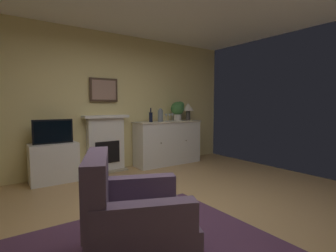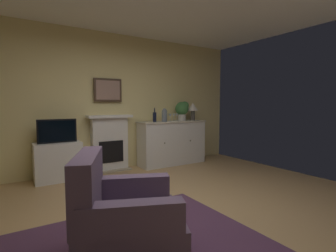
# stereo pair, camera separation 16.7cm
# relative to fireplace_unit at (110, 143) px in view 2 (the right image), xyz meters

# --- Properties ---
(ground_plane) EXTENTS (6.12, 5.12, 0.10)m
(ground_plane) POSITION_rel_fireplace_unit_xyz_m (-0.04, -2.40, -0.60)
(ground_plane) COLOR tan
(ground_plane) RESTS_ON ground
(wall_rear) EXTENTS (6.12, 0.06, 2.70)m
(wall_rear) POSITION_rel_fireplace_unit_xyz_m (-0.04, 0.13, 0.80)
(wall_rear) COLOR #EAD68C
(wall_rear) RESTS_ON ground_plane
(area_rug) EXTENTS (2.48, 1.83, 0.02)m
(area_rug) POSITION_rel_fireplace_unit_xyz_m (-0.81, -2.79, -0.54)
(area_rug) COLOR #4C2D47
(area_rug) RESTS_ON ground_plane
(fireplace_unit) EXTENTS (0.87, 0.30, 1.10)m
(fireplace_unit) POSITION_rel_fireplace_unit_xyz_m (0.00, 0.00, 0.00)
(fireplace_unit) COLOR white
(fireplace_unit) RESTS_ON ground_plane
(framed_picture) EXTENTS (0.55, 0.04, 0.45)m
(framed_picture) POSITION_rel_fireplace_unit_xyz_m (0.00, 0.05, 1.04)
(framed_picture) COLOR #473323
(sideboard_cabinet) EXTENTS (1.52, 0.49, 0.94)m
(sideboard_cabinet) POSITION_rel_fireplace_unit_xyz_m (1.35, -0.18, -0.07)
(sideboard_cabinet) COLOR white
(sideboard_cabinet) RESTS_ON ground_plane
(table_lamp) EXTENTS (0.26, 0.26, 0.40)m
(table_lamp) POSITION_rel_fireplace_unit_xyz_m (1.91, -0.18, 0.68)
(table_lamp) COLOR #4C4742
(table_lamp) RESTS_ON sideboard_cabinet
(wine_bottle) EXTENTS (0.08, 0.08, 0.29)m
(wine_bottle) POSITION_rel_fireplace_unit_xyz_m (0.90, -0.20, 0.50)
(wine_bottle) COLOR black
(wine_bottle) RESTS_ON sideboard_cabinet
(wine_glass_left) EXTENTS (0.07, 0.07, 0.16)m
(wine_glass_left) POSITION_rel_fireplace_unit_xyz_m (1.27, -0.22, 0.52)
(wine_glass_left) COLOR silver
(wine_glass_left) RESTS_ON sideboard_cabinet
(wine_glass_center) EXTENTS (0.07, 0.07, 0.16)m
(wine_glass_center) POSITION_rel_fireplace_unit_xyz_m (1.38, -0.20, 0.52)
(wine_glass_center) COLOR silver
(wine_glass_center) RESTS_ON sideboard_cabinet
(wine_glass_right) EXTENTS (0.07, 0.07, 0.16)m
(wine_glass_right) POSITION_rel_fireplace_unit_xyz_m (1.49, -0.14, 0.52)
(wine_glass_right) COLOR silver
(wine_glass_right) RESTS_ON sideboard_cabinet
(vase_decorative) EXTENTS (0.11, 0.11, 0.28)m
(vase_decorative) POSITION_rel_fireplace_unit_xyz_m (1.12, -0.23, 0.54)
(vase_decorative) COLOR slate
(vase_decorative) RESTS_ON sideboard_cabinet
(tv_cabinet) EXTENTS (0.75, 0.42, 0.66)m
(tv_cabinet) POSITION_rel_fireplace_unit_xyz_m (-0.97, -0.16, -0.22)
(tv_cabinet) COLOR white
(tv_cabinet) RESTS_ON ground_plane
(tv_set) EXTENTS (0.62, 0.07, 0.40)m
(tv_set) POSITION_rel_fireplace_unit_xyz_m (-0.97, -0.19, 0.31)
(tv_set) COLOR black
(tv_set) RESTS_ON tv_cabinet
(potted_plant_small) EXTENTS (0.30, 0.30, 0.43)m
(potted_plant_small) POSITION_rel_fireplace_unit_xyz_m (1.65, -0.13, 0.65)
(potted_plant_small) COLOR beige
(potted_plant_small) RESTS_ON sideboard_cabinet
(armchair) EXTENTS (1.04, 1.01, 0.92)m
(armchair) POSITION_rel_fireplace_unit_xyz_m (-0.91, -2.91, -0.17)
(armchair) COLOR #604C66
(armchair) RESTS_ON ground_plane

